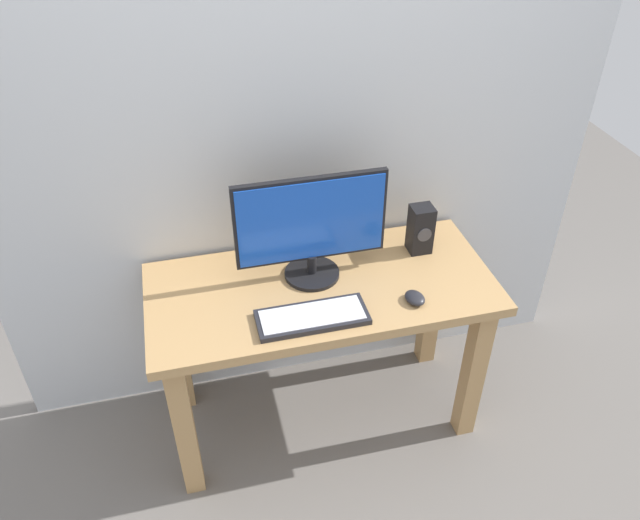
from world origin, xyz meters
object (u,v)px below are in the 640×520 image
(speaker_right, at_px, (421,229))
(keyboard_primary, at_px, (312,317))
(monitor, at_px, (311,226))
(mouse, at_px, (415,298))
(desk, at_px, (322,313))

(speaker_right, bearing_deg, keyboard_primary, -149.63)
(monitor, xyz_separation_m, keyboard_primary, (-0.06, -0.26, -0.21))
(mouse, bearing_deg, monitor, 130.82)
(keyboard_primary, relative_size, speaker_right, 1.95)
(desk, bearing_deg, mouse, -29.92)
(desk, distance_m, mouse, 0.39)
(keyboard_primary, bearing_deg, monitor, 77.07)
(monitor, height_order, speaker_right, monitor)
(desk, xyz_separation_m, mouse, (0.31, -0.18, 0.16))
(desk, bearing_deg, keyboard_primary, -114.02)
(monitor, distance_m, speaker_right, 0.48)
(keyboard_primary, xyz_separation_m, speaker_right, (0.52, 0.31, 0.09))
(monitor, distance_m, keyboard_primary, 0.34)
(desk, height_order, monitor, monitor)
(monitor, xyz_separation_m, speaker_right, (0.46, 0.05, -0.12))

